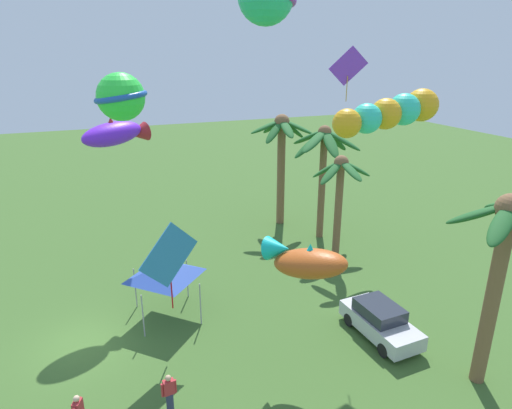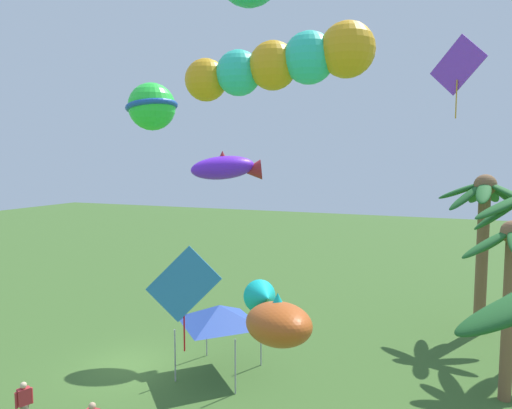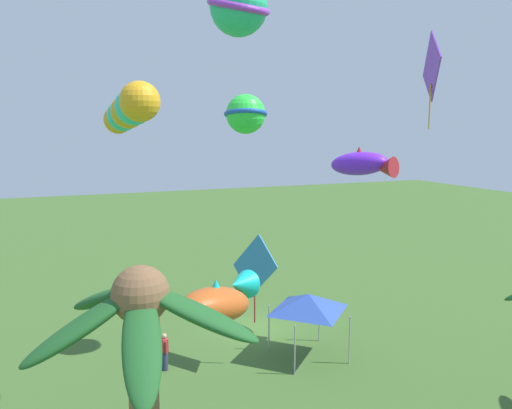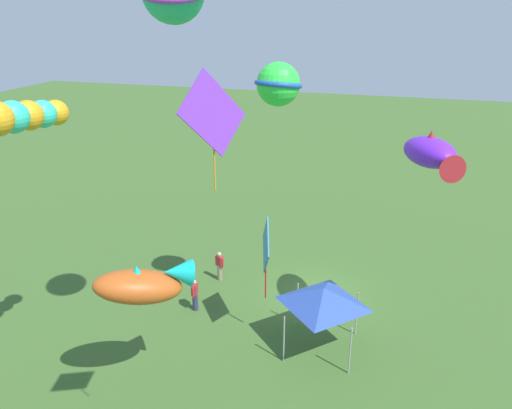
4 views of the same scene
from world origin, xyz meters
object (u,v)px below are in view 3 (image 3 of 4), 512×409
(spectator_0, at_px, (165,351))
(kite_diamond_0, at_px, (255,267))
(kite_fish_1, at_px, (362,164))
(festival_tent, at_px, (308,303))
(kite_ball_5, at_px, (239,7))
(kite_fish_2, at_px, (220,301))
(kite_tube_6, at_px, (129,110))
(palm_tree_0, at_px, (144,381))
(spectator_1, at_px, (154,326))
(kite_diamond_3, at_px, (432,68))
(kite_ball_4, at_px, (246,114))

(spectator_0, xyz_separation_m, kite_diamond_0, (-3.65, 0.95, 3.45))
(spectator_0, height_order, kite_fish_1, kite_fish_1)
(festival_tent, height_order, kite_ball_5, kite_ball_5)
(kite_fish_2, bearing_deg, kite_ball_5, -133.04)
(kite_ball_5, bearing_deg, kite_diamond_0, -119.78)
(kite_fish_2, relative_size, kite_tube_6, 1.00)
(palm_tree_0, relative_size, kite_diamond_0, 1.98)
(spectator_1, bearing_deg, kite_diamond_3, 110.66)
(spectator_1, bearing_deg, festival_tent, 145.84)
(kite_tube_6, bearing_deg, spectator_1, -103.39)
(kite_ball_4, distance_m, kite_ball_5, 5.92)
(palm_tree_0, bearing_deg, kite_diamond_3, -166.81)
(festival_tent, xyz_separation_m, kite_tube_6, (8.21, 5.44, 7.92))
(spectator_1, distance_m, kite_diamond_3, 17.07)
(kite_ball_4, relative_size, kite_tube_6, 0.66)
(palm_tree_0, relative_size, kite_ball_4, 3.25)
(spectator_1, height_order, kite_ball_5, kite_ball_5)
(spectator_1, height_order, kite_tube_6, kite_tube_6)
(spectator_0, bearing_deg, kite_diamond_0, 165.49)
(palm_tree_0, height_order, kite_ball_5, kite_ball_5)
(festival_tent, bearing_deg, kite_ball_5, 35.97)
(kite_ball_4, distance_m, kite_tube_6, 9.02)
(spectator_1, bearing_deg, kite_fish_2, 93.19)
(festival_tent, xyz_separation_m, kite_diamond_3, (1.23, 8.48, 8.95))
(kite_tube_6, bearing_deg, spectator_0, -107.73)
(spectator_0, distance_m, kite_fish_2, 6.70)
(festival_tent, xyz_separation_m, kite_ball_4, (2.35, -1.41, 8.09))
(palm_tree_0, xyz_separation_m, kite_ball_5, (-4.49, -7.10, 8.25))
(kite_tube_6, bearing_deg, kite_ball_4, -130.48)
(spectator_1, bearing_deg, kite_ball_4, 143.88)
(palm_tree_0, relative_size, kite_fish_2, 2.13)
(kite_diamond_3, bearing_deg, spectator_0, -63.03)
(kite_fish_1, bearing_deg, palm_tree_0, 43.22)
(kite_ball_5, bearing_deg, kite_ball_4, -113.70)
(festival_tent, bearing_deg, kite_diamond_0, -3.82)
(spectator_1, xyz_separation_m, kite_fish_1, (-9.40, 2.74, 7.52))
(kite_diamond_3, height_order, kite_ball_5, kite_ball_5)
(festival_tent, bearing_deg, palm_tree_0, 49.22)
(palm_tree_0, bearing_deg, kite_fish_2, -119.76)
(spectator_1, xyz_separation_m, kite_ball_4, (-3.60, 2.62, 9.75))
(festival_tent, bearing_deg, kite_ball_4, -30.98)
(kite_diamond_3, distance_m, kite_ball_5, 6.59)
(kite_diamond_0, relative_size, kite_tube_6, 1.08)
(spectator_1, distance_m, kite_ball_5, 14.87)
(palm_tree_0, xyz_separation_m, kite_ball_4, (-6.51, -11.69, 5.08))
(kite_fish_2, bearing_deg, festival_tent, -141.48)
(kite_fish_2, xyz_separation_m, kite_ball_4, (-3.13, -5.78, 5.92))
(spectator_1, relative_size, kite_ball_4, 0.68)
(palm_tree_0, distance_m, spectator_0, 12.60)
(spectator_1, bearing_deg, spectator_0, 86.86)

